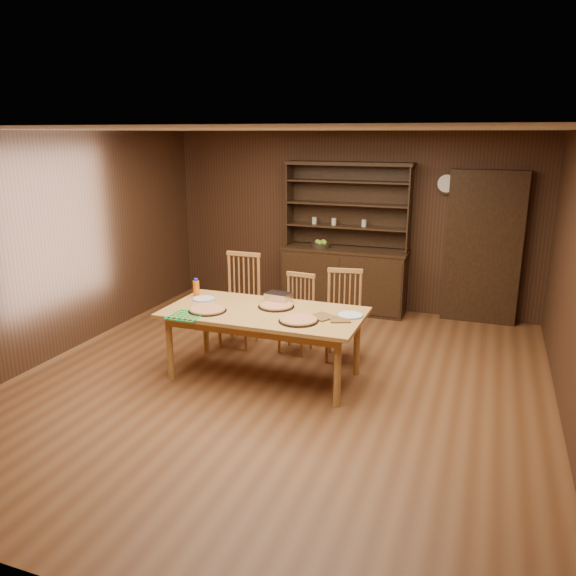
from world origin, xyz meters
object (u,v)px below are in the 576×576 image
at_px(chair_right, 343,311).
at_px(juice_bottle, 196,288).
at_px(chair_center, 298,310).
at_px(dining_table, 264,317).
at_px(chair_left, 241,296).
at_px(china_hutch, 345,271).

distance_m(chair_right, juice_bottle, 1.73).
bearing_deg(juice_bottle, chair_center, 30.54).
xyz_separation_m(chair_center, juice_bottle, (-1.03, -0.61, 0.34)).
relative_size(dining_table, chair_left, 1.84).
relative_size(chair_center, chair_right, 0.90).
bearing_deg(dining_table, chair_center, 84.91).
distance_m(china_hutch, chair_left, 1.96).
xyz_separation_m(dining_table, juice_bottle, (-0.95, 0.27, 0.17)).
bearing_deg(juice_bottle, chair_right, 20.26).
height_order(china_hutch, chair_center, china_hutch).
relative_size(china_hutch, chair_center, 2.29).
height_order(dining_table, chair_left, chair_left).
bearing_deg(dining_table, china_hutch, 85.64).
relative_size(china_hutch, chair_right, 2.07).
height_order(dining_table, chair_right, chair_right).
height_order(chair_center, juice_bottle, juice_bottle).
relative_size(dining_table, chair_right, 2.00).
xyz_separation_m(china_hutch, chair_center, (-0.12, -1.76, -0.09)).
distance_m(dining_table, chair_left, 1.11).
height_order(dining_table, chair_center, chair_center).
bearing_deg(dining_table, juice_bottle, 164.43).
relative_size(chair_left, chair_center, 1.21).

